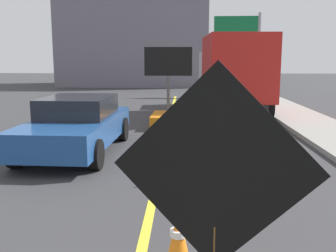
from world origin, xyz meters
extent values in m
cube|color=yellow|center=(0.00, 6.00, 0.00)|extent=(0.14, 36.00, 0.01)
cube|color=orange|center=(0.76, 2.98, 1.52)|extent=(1.53, 0.32, 1.56)
cube|color=black|center=(0.75, 2.96, 1.52)|extent=(1.61, 0.32, 1.63)
cube|color=black|center=(0.76, 3.00, 1.52)|extent=(0.28, 0.06, 0.52)
cube|color=orange|center=(-0.02, 13.30, 0.23)|extent=(1.14, 1.83, 0.45)
cylinder|color=#4C4C4C|center=(-0.02, 13.30, 1.10)|extent=(0.10, 0.10, 1.30)
cube|color=black|center=(-0.02, 13.30, 2.23)|extent=(1.60, 0.12, 0.95)
sphere|color=yellow|center=(0.54, 13.33, 2.23)|extent=(0.09, 0.09, 0.09)
sphere|color=yellow|center=(0.24, 13.34, 2.23)|extent=(0.09, 0.09, 0.09)
sphere|color=yellow|center=(-0.06, 13.35, 2.23)|extent=(0.09, 0.09, 0.09)
sphere|color=yellow|center=(-0.36, 13.36, 2.23)|extent=(0.09, 0.09, 0.09)
sphere|color=yellow|center=(-0.53, 13.36, 2.41)|extent=(0.09, 0.09, 0.09)
sphere|color=yellow|center=(-0.53, 13.36, 2.04)|extent=(0.09, 0.09, 0.09)
cube|color=black|center=(2.59, 17.15, 0.57)|extent=(1.87, 6.68, 0.25)
cube|color=silver|center=(2.52, 19.54, 1.65)|extent=(2.46, 1.92, 1.90)
cube|color=red|center=(2.61, 16.14, 1.96)|extent=(2.53, 4.58, 2.53)
cylinder|color=black|center=(1.37, 19.38, 0.45)|extent=(0.30, 0.91, 0.90)
cylinder|color=black|center=(3.68, 19.44, 0.45)|extent=(0.30, 0.91, 0.90)
cylinder|color=black|center=(1.48, 15.13, 0.45)|extent=(0.30, 0.91, 0.90)
cylinder|color=black|center=(3.80, 15.19, 0.45)|extent=(0.30, 0.91, 0.90)
cube|color=navy|center=(-2.16, 9.57, 0.58)|extent=(2.01, 4.60, 0.60)
cube|color=black|center=(-2.15, 9.79, 1.13)|extent=(1.69, 2.10, 0.50)
cylinder|color=black|center=(-1.34, 8.04, 0.33)|extent=(0.24, 0.67, 0.66)
cylinder|color=black|center=(-3.10, 8.10, 0.33)|extent=(0.24, 0.67, 0.66)
cylinder|color=black|center=(-1.23, 11.03, 0.33)|extent=(0.24, 0.67, 0.66)
cylinder|color=black|center=(-2.99, 11.09, 0.33)|extent=(0.24, 0.67, 0.66)
cylinder|color=gray|center=(5.01, 24.18, 2.50)|extent=(0.18, 0.18, 5.00)
cube|color=#0F6033|center=(3.61, 24.24, 4.15)|extent=(2.60, 0.18, 1.30)
cube|color=white|center=(3.61, 24.28, 4.15)|extent=(1.82, 0.09, 0.18)
cube|color=slate|center=(-3.68, 34.17, 5.06)|extent=(12.17, 6.72, 10.13)
cone|color=orange|center=(0.46, 4.25, 0.35)|extent=(0.28, 0.28, 0.64)
cylinder|color=white|center=(0.46, 4.25, 0.38)|extent=(0.19, 0.19, 0.08)
cube|color=black|center=(0.27, 7.12, 0.01)|extent=(0.36, 0.36, 0.03)
cone|color=orange|center=(0.27, 7.12, 0.35)|extent=(0.28, 0.28, 0.64)
cylinder|color=white|center=(0.27, 7.12, 0.38)|extent=(0.19, 0.19, 0.08)
cube|color=black|center=(0.32, 9.68, 0.01)|extent=(0.36, 0.36, 0.03)
cone|color=orange|center=(0.32, 9.68, 0.33)|extent=(0.28, 0.28, 0.59)
cylinder|color=white|center=(0.32, 9.68, 0.36)|extent=(0.19, 0.19, 0.08)
camera|label=1|loc=(0.50, 0.09, 2.35)|focal=41.73mm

